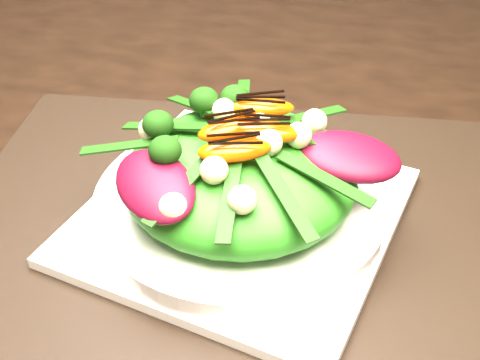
% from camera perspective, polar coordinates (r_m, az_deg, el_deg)
% --- Properties ---
extents(dining_table, '(1.60, 0.90, 0.75)m').
position_cam_1_polar(dining_table, '(0.77, -16.47, 5.63)').
color(dining_table, black).
rests_on(dining_table, floor).
extents(placemat, '(0.53, 0.42, 0.00)m').
position_cam_1_polar(placemat, '(0.55, -0.00, -3.67)').
color(placemat, black).
rests_on(placemat, dining_table).
extents(plate_base, '(0.30, 0.30, 0.01)m').
position_cam_1_polar(plate_base, '(0.55, 0.00, -3.14)').
color(plate_base, white).
rests_on(plate_base, placemat).
extents(salad_bowl, '(0.27, 0.27, 0.02)m').
position_cam_1_polar(salad_bowl, '(0.54, 0.00, -2.03)').
color(salad_bowl, silver).
rests_on(salad_bowl, plate_base).
extents(lettuce_mound, '(0.22, 0.22, 0.07)m').
position_cam_1_polar(lettuce_mound, '(0.52, 0.00, 0.49)').
color(lettuce_mound, '#2C7D17').
rests_on(lettuce_mound, salad_bowl).
extents(radicchio_leaf, '(0.08, 0.06, 0.02)m').
position_cam_1_polar(radicchio_leaf, '(0.51, 9.72, 2.09)').
color(radicchio_leaf, '#450716').
rests_on(radicchio_leaf, lettuce_mound).
extents(orange_segment, '(0.06, 0.04, 0.01)m').
position_cam_1_polar(orange_segment, '(0.53, -1.32, 6.11)').
color(orange_segment, '#D83D03').
rests_on(orange_segment, lettuce_mound).
extents(broccoli_floret, '(0.04, 0.04, 0.04)m').
position_cam_1_polar(broccoli_floret, '(0.55, -5.83, 7.04)').
color(broccoli_floret, '#0E3309').
rests_on(broccoli_floret, lettuce_mound).
extents(macadamia_nut, '(0.03, 0.03, 0.02)m').
position_cam_1_polar(macadamia_nut, '(0.47, 3.35, 1.27)').
color(macadamia_nut, beige).
rests_on(macadamia_nut, lettuce_mound).
extents(balsamic_drizzle, '(0.04, 0.02, 0.00)m').
position_cam_1_polar(balsamic_drizzle, '(0.53, -1.33, 6.86)').
color(balsamic_drizzle, black).
rests_on(balsamic_drizzle, orange_segment).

